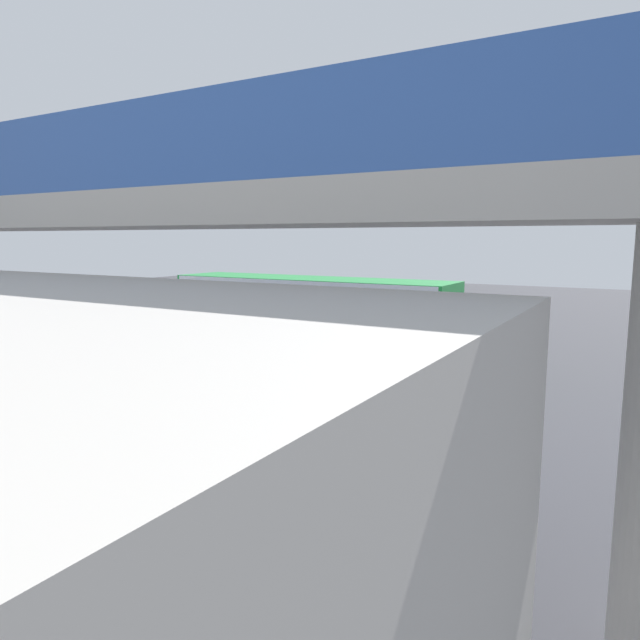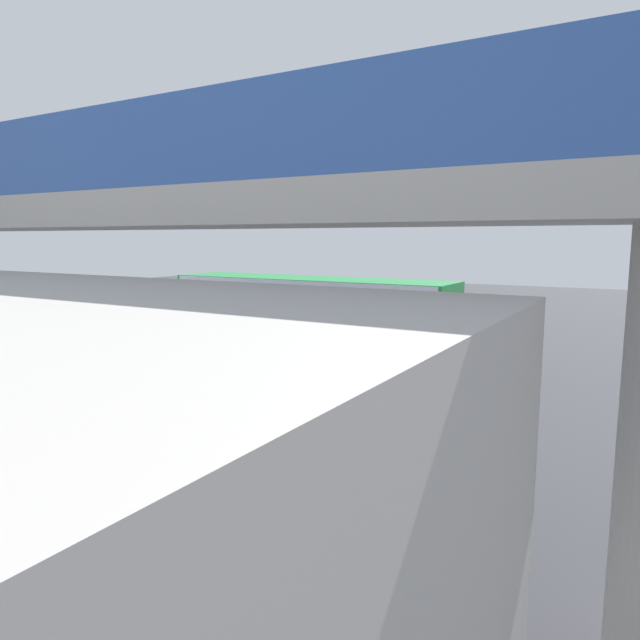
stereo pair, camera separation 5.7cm
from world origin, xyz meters
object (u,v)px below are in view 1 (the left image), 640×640
Objects in this scene: bicycle_green at (50,337)px; bicycle_blue at (20,345)px; traffic_sign at (302,296)px; bicycle_orange at (84,340)px; city_bus at (310,310)px; parked_van at (62,338)px.

bicycle_green is 1.00× the size of bicycle_blue.
traffic_sign is at bearing -126.79° from bicycle_blue.
bicycle_orange is 10.00m from traffic_sign.
bicycle_orange is (9.20, 3.39, -1.51)m from city_bus.
city_bus is 6.52× the size of bicycle_green.
bicycle_blue is (4.06, -0.93, -0.81)m from parked_van.
traffic_sign is (-6.09, -7.79, 1.52)m from bicycle_orange.
city_bus is 9.09m from parked_van.
bicycle_green is (11.23, 3.59, -1.51)m from city_bus.
bicycle_green is at bearing 17.75° from city_bus.
parked_van is at bearing 44.85° from city_bus.
traffic_sign is (3.12, -4.40, 0.01)m from city_bus.
parked_van reaches higher than bicycle_blue.
bicycle_orange is 0.63× the size of traffic_sign.
bicycle_green is 0.63× the size of traffic_sign.
bicycle_green is 2.03m from bicycle_orange.
city_bus reaches higher than parked_van.
traffic_sign is at bearing -135.41° from bicycle_green.
traffic_sign is (-8.11, -7.99, 1.52)m from bicycle_green.
bicycle_orange is at bearing -174.32° from bicycle_green.
bicycle_blue is at bearing 53.21° from traffic_sign.
traffic_sign is (-7.37, -9.86, 1.52)m from bicycle_blue.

